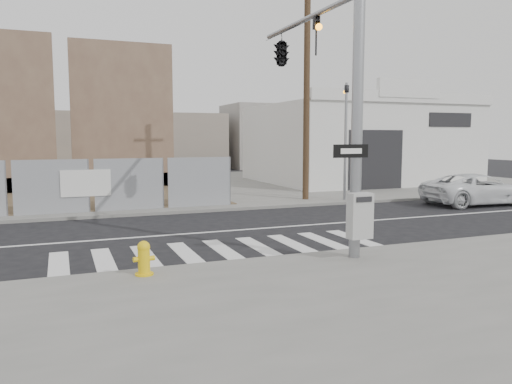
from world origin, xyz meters
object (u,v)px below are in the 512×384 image
object	(u,v)px
fire_hydrant	(144,258)
suv	(478,189)
auto_shop	(357,143)
traffic_cone_d	(78,202)
signal_pole	(303,70)

from	to	relation	value
fire_hydrant	suv	xyz separation A→B (m)	(15.40, 6.43, 0.21)
auto_shop	traffic_cone_d	size ratio (longest dim) A/B	17.75
suv	traffic_cone_d	xyz separation A→B (m)	(-16.33, 3.60, -0.23)
signal_pole	traffic_cone_d	xyz separation A→B (m)	(-5.78, 7.53, -4.33)
fire_hydrant	suv	bearing A→B (deg)	13.70
signal_pole	auto_shop	xyz separation A→B (m)	(11.50, 15.01, -2.25)
auto_shop	signal_pole	bearing A→B (deg)	-127.46
fire_hydrant	signal_pole	bearing A→B (deg)	18.32
signal_pole	fire_hydrant	bearing A→B (deg)	-152.71
auto_shop	traffic_cone_d	xyz separation A→B (m)	(-17.28, -7.48, -2.09)
traffic_cone_d	suv	bearing A→B (deg)	-12.43
auto_shop	suv	distance (m)	11.28
fire_hydrant	suv	distance (m)	16.69
suv	fire_hydrant	bearing A→B (deg)	116.62
suv	traffic_cone_d	bearing A→B (deg)	81.51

